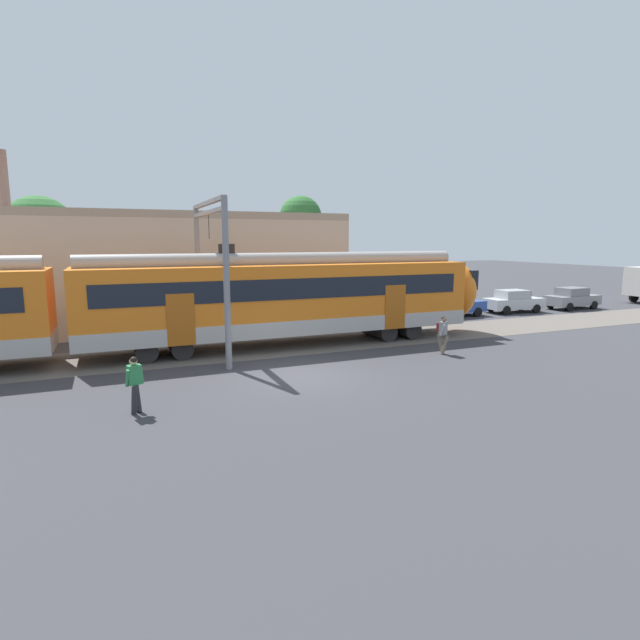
% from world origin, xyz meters
% --- Properties ---
extents(ground_plane, '(160.00, 160.00, 0.00)m').
position_xyz_m(ground_plane, '(0.00, 0.00, 0.00)').
color(ground_plane, '#38383D').
extents(track_bed, '(80.00, 4.40, 0.01)m').
position_xyz_m(track_bed, '(-9.74, 5.17, 0.01)').
color(track_bed, '#605951').
rests_on(track_bed, ground).
extents(commuter_train, '(38.05, 3.07, 4.73)m').
position_xyz_m(commuter_train, '(-7.25, 5.17, 2.25)').
color(commuter_train, '#B2ADA8').
rests_on(commuter_train, ground).
extents(pedestrian_green, '(0.53, 0.70, 1.67)m').
position_xyz_m(pedestrian_green, '(-5.72, -1.95, 0.96)').
color(pedestrian_green, '#28282D').
rests_on(pedestrian_green, ground).
extents(pedestrian_grey, '(0.51, 0.71, 1.67)m').
position_xyz_m(pedestrian_grey, '(6.91, 0.86, 0.99)').
color(pedestrian_grey, '#6B6051').
rests_on(pedestrian_grey, ground).
extents(parked_car_blue, '(4.08, 1.92, 1.54)m').
position_xyz_m(parked_car_blue, '(14.23, 9.48, 0.78)').
color(parked_car_blue, '#284799').
rests_on(parked_car_blue, ground).
extents(parked_car_silver, '(4.09, 1.94, 1.54)m').
position_xyz_m(parked_car_silver, '(19.07, 9.38, 0.78)').
color(parked_car_silver, '#B7BABF').
rests_on(parked_car_silver, ground).
extents(parked_car_grey, '(4.05, 1.85, 1.54)m').
position_xyz_m(parked_car_grey, '(24.26, 9.09, 0.78)').
color(parked_car_grey, gray).
rests_on(parked_car_grey, ground).
extents(catenary_gantry, '(0.24, 6.64, 6.53)m').
position_xyz_m(catenary_gantry, '(-2.17, 5.17, 4.31)').
color(catenary_gantry, gray).
rests_on(catenary_gantry, ground).
extents(background_building, '(21.89, 5.00, 9.20)m').
position_xyz_m(background_building, '(-4.14, 12.44, 3.21)').
color(background_building, '#B2A899').
rests_on(background_building, ground).
extents(street_tree_right, '(3.02, 3.02, 8.02)m').
position_xyz_m(street_tree_right, '(6.65, 17.45, 6.44)').
color(street_tree_right, brown).
rests_on(street_tree_right, ground).
extents(street_tree_left, '(4.10, 4.10, 7.44)m').
position_xyz_m(street_tree_left, '(-9.80, 16.94, 5.37)').
color(street_tree_left, brown).
rests_on(street_tree_left, ground).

